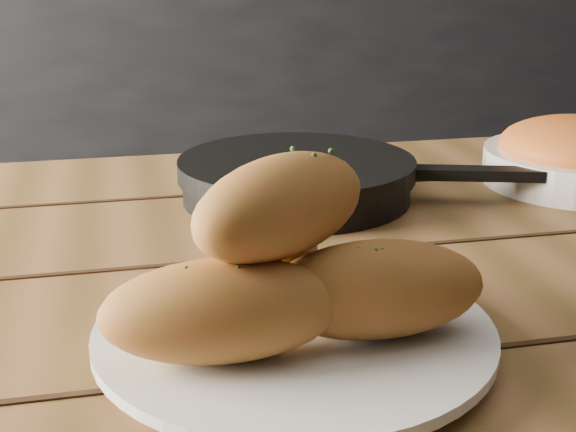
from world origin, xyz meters
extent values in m
cube|color=black|center=(0.00, 1.70, 0.45)|extent=(2.80, 0.60, 0.90)
cube|color=brown|center=(-0.44, -0.35, 0.73)|extent=(1.43, 0.99, 0.04)
cylinder|color=white|center=(-0.40, -0.42, 0.76)|extent=(0.25, 0.25, 0.01)
cylinder|color=white|center=(-0.40, -0.42, 0.76)|extent=(0.27, 0.27, 0.01)
ellipsoid|color=#A7582E|center=(-0.46, -0.46, 0.80)|extent=(0.15, 0.07, 0.07)
ellipsoid|color=#A7582E|center=(-0.35, -0.45, 0.80)|extent=(0.15, 0.07, 0.07)
ellipsoid|color=#A7582E|center=(-0.41, -0.37, 0.80)|extent=(0.10, 0.15, 0.07)
ellipsoid|color=#A7582E|center=(-0.41, -0.43, 0.86)|extent=(0.16, 0.14, 0.07)
cylinder|color=black|center=(-0.32, -0.09, 0.77)|extent=(0.25, 0.25, 0.03)
cylinder|color=black|center=(-0.32, -0.09, 0.79)|extent=(0.26, 0.26, 0.02)
cube|color=black|center=(-0.14, -0.14, 0.78)|extent=(0.14, 0.06, 0.01)
camera|label=1|loc=(-0.51, -0.91, 1.01)|focal=50.00mm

